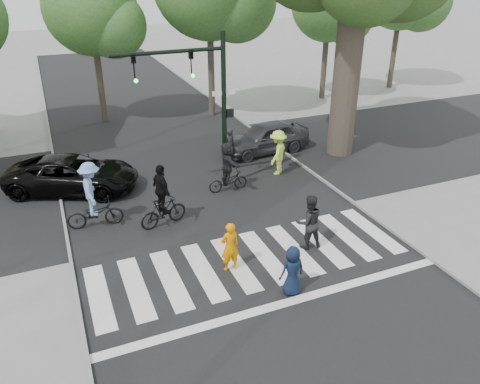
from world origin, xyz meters
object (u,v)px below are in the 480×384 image
object	(u,v)px
cyclist_left	(93,200)
cyclist_right	(228,170)
pedestrian_adult	(309,222)
pedestrian_child	(292,271)
cyclist_mid	(162,201)
car_suv	(73,174)
car_grey	(265,137)
traffic_signal	(202,92)
pedestrian_woman	(230,247)

from	to	relation	value
cyclist_left	cyclist_right	size ratio (longest dim) A/B	1.16
pedestrian_adult	cyclist_right	distance (m)	4.82
pedestrian_child	cyclist_mid	distance (m)	5.43
pedestrian_adult	car_suv	bearing A→B (deg)	-41.13
pedestrian_adult	car_suv	world-z (taller)	pedestrian_adult
cyclist_left	cyclist_right	xyz separation A→B (m)	(5.18, 0.84, -0.12)
cyclist_left	cyclist_right	distance (m)	5.25
cyclist_mid	car_grey	size ratio (longest dim) A/B	0.53
traffic_signal	pedestrian_child	xyz separation A→B (m)	(0.05, -7.05, -3.17)
pedestrian_adult	car_suv	xyz separation A→B (m)	(-6.41, 7.13, -0.21)
pedestrian_woman	pedestrian_adult	size ratio (longest dim) A/B	0.87
cyclist_right	car_suv	xyz separation A→B (m)	(-5.59, 2.39, -0.20)
traffic_signal	pedestrian_adult	distance (m)	6.23
pedestrian_adult	cyclist_left	xyz separation A→B (m)	(-6.00, 3.91, 0.12)
pedestrian_child	pedestrian_woman	bearing A→B (deg)	-57.21
cyclist_right	pedestrian_adult	bearing A→B (deg)	-80.12
cyclist_right	car_suv	distance (m)	6.08
cyclist_left	car_suv	size ratio (longest dim) A/B	0.47
pedestrian_adult	cyclist_right	xyz separation A→B (m)	(-0.83, 4.75, -0.00)
pedestrian_child	car_grey	xyz separation A→B (m)	(3.90, 9.80, -0.00)
cyclist_mid	cyclist_right	size ratio (longest dim) A/B	1.11
pedestrian_adult	cyclist_mid	distance (m)	4.94
pedestrian_woman	pedestrian_child	xyz separation A→B (m)	(1.15, -1.65, -0.06)
cyclist_left	cyclist_mid	world-z (taller)	cyclist_left
pedestrian_woman	cyclist_left	size ratio (longest dim) A/B	0.67
pedestrian_woman	pedestrian_adult	bearing A→B (deg)	-179.98
pedestrian_child	cyclist_mid	size ratio (longest dim) A/B	0.65
pedestrian_adult	pedestrian_child	bearing A→B (deg)	56.41
traffic_signal	car_suv	world-z (taller)	traffic_signal
pedestrian_woman	cyclist_mid	distance (m)	3.47
traffic_signal	cyclist_mid	bearing A→B (deg)	-136.46
pedestrian_child	cyclist_left	size ratio (longest dim) A/B	0.62
cyclist_left	car_grey	world-z (taller)	cyclist_left
cyclist_right	car_grey	size ratio (longest dim) A/B	0.48
cyclist_mid	cyclist_right	bearing A→B (deg)	28.70
car_suv	cyclist_left	bearing A→B (deg)	-148.48
traffic_signal	pedestrian_adult	bearing A→B (deg)	-72.82
traffic_signal	cyclist_right	xyz separation A→B (m)	(0.79, -0.47, -3.00)
cyclist_mid	cyclist_left	bearing A→B (deg)	159.29
pedestrian_woman	cyclist_mid	bearing A→B (deg)	-74.77
traffic_signal	car_grey	bearing A→B (deg)	34.89
pedestrian_woman	traffic_signal	bearing A→B (deg)	-105.35
pedestrian_child	cyclist_left	world-z (taller)	cyclist_left
traffic_signal	car_suv	distance (m)	6.08
traffic_signal	cyclist_mid	distance (m)	4.29
pedestrian_child	car_suv	bearing A→B (deg)	-63.57
pedestrian_woman	cyclist_mid	size ratio (longest dim) A/B	0.70
pedestrian_child	traffic_signal	bearing A→B (deg)	-91.58
traffic_signal	cyclist_right	distance (m)	3.14
car_grey	pedestrian_child	bearing A→B (deg)	-26.90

